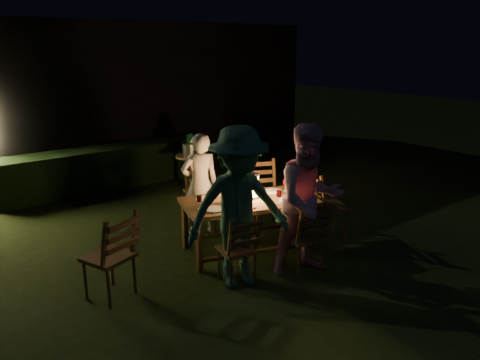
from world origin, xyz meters
TOP-DOWN VIEW (x-y plane):
  - garden_envelope at (-0.01, 6.15)m, footprint 40.00×40.00m
  - dining_table at (-0.15, -0.31)m, footprint 1.94×1.35m
  - chair_near_left at (-0.80, -0.91)m, footprint 0.46×0.49m
  - chair_near_right at (0.05, -1.18)m, footprint 0.51×0.53m
  - chair_far_left at (-0.35, 0.56)m, footprint 0.57×0.58m
  - chair_far_right at (0.60, 0.27)m, footprint 0.63×0.65m
  - chair_end at (1.02, -0.67)m, footprint 0.65×0.63m
  - chair_spare at (-2.14, -0.35)m, footprint 0.62×0.64m
  - person_house_side at (-0.34, 0.61)m, footprint 0.64×0.51m
  - person_opp_right at (0.04, -1.22)m, footprint 1.07×0.94m
  - person_opp_left at (-0.82, -0.96)m, footprint 1.37×1.03m
  - lantern at (-0.09, -0.27)m, footprint 0.16×0.16m
  - plate_far_left at (-0.61, 0.06)m, footprint 0.25×0.25m
  - plate_near_left at (-0.74, -0.36)m, footprint 0.25×0.25m
  - plate_far_right at (0.34, -0.23)m, footprint 0.25×0.25m
  - plate_near_right at (0.21, -0.65)m, footprint 0.25×0.25m
  - wineglass_a at (-0.36, 0.05)m, footprint 0.06×0.06m
  - wineglass_b at (-0.88, -0.21)m, footprint 0.06×0.06m
  - wineglass_c at (0.05, -0.66)m, footprint 0.06×0.06m
  - wineglass_d at (0.49, -0.32)m, footprint 0.06×0.06m
  - wineglass_e at (-0.34, -0.57)m, footprint 0.06×0.06m
  - bottle_table at (-0.39, -0.23)m, footprint 0.07×0.07m
  - napkin_left at (-0.39, -0.57)m, footprint 0.18×0.14m
  - napkin_right at (0.29, -0.76)m, footprint 0.18×0.14m
  - phone at (-0.83, -0.41)m, footprint 0.14×0.07m
  - side_table at (0.58, 2.36)m, footprint 0.56×0.56m
  - ice_bucket at (0.58, 2.36)m, footprint 0.30×0.30m
  - bottle_bucket_a at (0.53, 2.32)m, footprint 0.07×0.07m
  - bottle_bucket_b at (0.63, 2.40)m, footprint 0.07×0.07m

SIDE VIEW (x-z plane):
  - chair_near_left at x=-0.80m, z-range -0.18..0.72m
  - chair_near_right at x=0.05m, z-range -0.18..0.74m
  - chair_far_left at x=-0.35m, z-range -0.19..0.75m
  - chair_far_right at x=0.60m, z-range -0.21..0.84m
  - chair_spare at x=-2.14m, z-range -0.21..0.85m
  - chair_end at x=1.02m, z-range -0.21..0.85m
  - side_table at x=0.58m, z-range 0.29..1.03m
  - dining_table at x=-0.15m, z-range 0.29..1.03m
  - phone at x=-0.83m, z-range 0.73..0.74m
  - napkin_left at x=-0.39m, z-range 0.73..0.75m
  - napkin_right at x=0.29m, z-range 0.73..0.75m
  - plate_far_left at x=-0.61m, z-range 0.73..0.75m
  - plate_near_left at x=-0.74m, z-range 0.73..0.75m
  - plate_far_right at x=0.34m, z-range 0.73..0.75m
  - plate_near_right at x=0.21m, z-range 0.73..0.75m
  - person_house_side at x=-0.34m, z-range 0.00..1.52m
  - wineglass_a at x=-0.36m, z-range 0.73..0.91m
  - wineglass_b at x=-0.88m, z-range 0.73..0.91m
  - wineglass_c at x=0.05m, z-range 0.73..0.91m
  - wineglass_d at x=0.49m, z-range 0.73..0.91m
  - wineglass_e at x=-0.34m, z-range 0.73..0.91m
  - ice_bucket at x=0.58m, z-range 0.75..0.97m
  - bottle_table at x=-0.39m, z-range 0.73..1.01m
  - lantern at x=-0.09m, z-range 0.72..1.07m
  - bottle_bucket_a at x=0.53m, z-range 0.75..1.07m
  - bottle_bucket_b at x=0.63m, z-range 0.75..1.07m
  - person_opp_right at x=0.04m, z-range 0.00..1.86m
  - person_opp_left at x=-0.82m, z-range 0.00..1.89m
  - garden_envelope at x=-0.01m, z-range -0.02..3.18m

